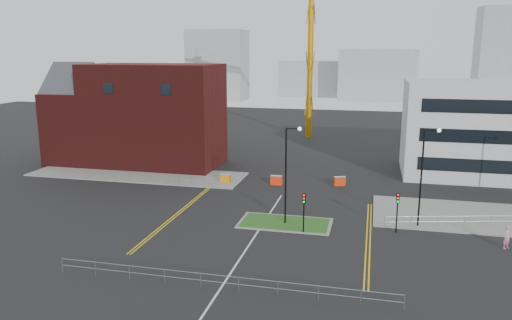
{
  "coord_description": "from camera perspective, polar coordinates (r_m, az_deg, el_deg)",
  "views": [
    {
      "loc": [
        9.56,
        -35.63,
        15.89
      ],
      "look_at": [
        -1.79,
        12.17,
        5.0
      ],
      "focal_mm": 35.0,
      "sensor_mm": 36.0,
      "label": 1
    }
  ],
  "objects": [
    {
      "name": "railing_front",
      "position": [
        34.61,
        -4.19,
        -13.42
      ],
      "size": [
        24.05,
        0.05,
        1.1
      ],
      "color": "gray",
      "rests_on": "ground"
    },
    {
      "name": "barrier_left",
      "position": [
        60.67,
        -3.51,
        -2.11
      ],
      "size": [
        1.39,
        0.62,
        1.13
      ],
      "color": "orange",
      "rests_on": "ground"
    },
    {
      "name": "centre_line",
      "position": [
        41.95,
        -0.85,
        -9.75
      ],
      "size": [
        0.15,
        30.0,
        0.01
      ],
      "primitive_type": "cube",
      "color": "silver",
      "rests_on": "ground"
    },
    {
      "name": "barrier_mid",
      "position": [
        59.89,
        2.34,
        -2.28
      ],
      "size": [
        1.37,
        0.47,
        1.15
      ],
      "color": "#FB2D0D",
      "rests_on": "ground"
    },
    {
      "name": "streetlamp_right_near",
      "position": [
        47.05,
        18.68,
        -1.04
      ],
      "size": [
        1.46,
        0.36,
        9.18
      ],
      "color": "black",
      "rests_on": "ground"
    },
    {
      "name": "ground",
      "position": [
        40.17,
        -1.56,
        -10.81
      ],
      "size": [
        200.0,
        200.0,
        0.0
      ],
      "primitive_type": "plane",
      "color": "black",
      "rests_on": "ground"
    },
    {
      "name": "streetlamp_island",
      "position": [
        45.47,
        3.7,
        -0.85
      ],
      "size": [
        1.46,
        0.36,
        9.18
      ],
      "color": "black",
      "rests_on": "ground"
    },
    {
      "name": "skyline_d",
      "position": [
        176.78,
        7.73,
        9.18
      ],
      "size": [
        30.0,
        12.0,
        12.0
      ],
      "primitive_type": "cube",
      "color": "gray",
      "rests_on": "ground"
    },
    {
      "name": "barrier_right",
      "position": [
        60.28,
        9.54,
        -2.36
      ],
      "size": [
        1.4,
        0.89,
        1.12
      ],
      "color": "red",
      "rests_on": "ground"
    },
    {
      "name": "railing_left",
      "position": [
        59.4,
        -7.37,
        -2.38
      ],
      "size": [
        6.05,
        0.05,
        1.1
      ],
      "color": "gray",
      "rests_on": "ground"
    },
    {
      "name": "pavement_left",
      "position": [
        66.68,
        -13.4,
        -1.58
      ],
      "size": [
        28.0,
        8.0,
        0.12
      ],
      "primitive_type": "cube",
      "color": "slate",
      "rests_on": "ground"
    },
    {
      "name": "yellow_right_a",
      "position": [
        44.56,
        12.53,
        -8.7
      ],
      "size": [
        0.12,
        20.0,
        0.01
      ],
      "primitive_type": "cube",
      "color": "gold",
      "rests_on": "ground"
    },
    {
      "name": "office_block",
      "position": [
        70.28,
        26.78,
        3.07
      ],
      "size": [
        25.0,
        12.2,
        12.0
      ],
      "color": "#B3B6B8",
      "rests_on": "ground"
    },
    {
      "name": "traffic_light_right",
      "position": [
        45.67,
        15.88,
        -4.96
      ],
      "size": [
        0.28,
        0.33,
        3.65
      ],
      "color": "black",
      "rests_on": "ground"
    },
    {
      "name": "island_kerb",
      "position": [
        47.03,
        3.34,
        -7.22
      ],
      "size": [
        8.6,
        4.6,
        0.08
      ],
      "primitive_type": "cube",
      "color": "slate",
      "rests_on": "ground"
    },
    {
      "name": "pedestrian",
      "position": [
        45.88,
        26.78,
        -7.85
      ],
      "size": [
        0.85,
        0.83,
        1.98
      ],
      "primitive_type": "imported",
      "rotation": [
        0.0,
        0.0,
        0.72
      ],
      "color": "pink",
      "rests_on": "ground"
    },
    {
      "name": "skyline_c",
      "position": [
        164.51,
        26.28,
        10.58
      ],
      "size": [
        14.0,
        12.0,
        28.0
      ],
      "primitive_type": "cube",
      "color": "gray",
      "rests_on": "ground"
    },
    {
      "name": "pavement_right",
      "position": [
        53.56,
        26.26,
        -6.03
      ],
      "size": [
        24.0,
        10.0,
        0.12
      ],
      "primitive_type": "cube",
      "color": "slate",
      "rests_on": "ground"
    },
    {
      "name": "skyline_a",
      "position": [
        163.41,
        -4.38,
        10.75
      ],
      "size": [
        18.0,
        12.0,
        22.0
      ],
      "primitive_type": "cube",
      "color": "gray",
      "rests_on": "ground"
    },
    {
      "name": "skyline_b",
      "position": [
        165.82,
        13.68,
        9.42
      ],
      "size": [
        24.0,
        12.0,
        16.0
      ],
      "primitive_type": "cube",
      "color": "gray",
      "rests_on": "ground"
    },
    {
      "name": "brick_building",
      "position": [
        72.04,
        -13.67,
        4.94
      ],
      "size": [
        24.2,
        10.07,
        14.24
      ],
      "color": "#441211",
      "rests_on": "ground"
    },
    {
      "name": "yellow_left_a",
      "position": [
        51.76,
        -8.39,
        -5.51
      ],
      "size": [
        0.12,
        24.0,
        0.01
      ],
      "primitive_type": "cube",
      "color": "gold",
      "rests_on": "ground"
    },
    {
      "name": "grass_island",
      "position": [
        47.03,
        3.34,
        -7.19
      ],
      "size": [
        8.0,
        4.0,
        0.12
      ],
      "primitive_type": "cube",
      "color": "#21501A",
      "rests_on": "ground"
    },
    {
      "name": "traffic_light_island",
      "position": [
        44.05,
        5.49,
        -5.17
      ],
      "size": [
        0.28,
        0.33,
        3.65
      ],
      "color": "black",
      "rests_on": "ground"
    },
    {
      "name": "yellow_right_b",
      "position": [
        44.56,
        12.92,
        -8.72
      ],
      "size": [
        0.12,
        20.0,
        0.01
      ],
      "primitive_type": "cube",
      "color": "gold",
      "rests_on": "ground"
    },
    {
      "name": "yellow_left_b",
      "position": [
        51.65,
        -8.08,
        -5.54
      ],
      "size": [
        0.12,
        24.0,
        0.01
      ],
      "primitive_type": "cube",
      "color": "gold",
      "rests_on": "ground"
    },
    {
      "name": "railing_right",
      "position": [
        50.69,
        25.29,
        -6.09
      ],
      "size": [
        19.05,
        5.05,
        1.1
      ],
      "color": "gray",
      "rests_on": "ground"
    }
  ]
}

